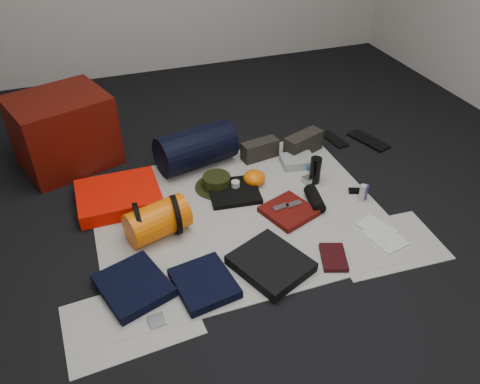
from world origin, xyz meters
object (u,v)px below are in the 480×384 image
object	(u,v)px
sleeping_pad	(119,196)
water_bottle	(315,170)
navy_duffel	(196,148)
paperback_book	(333,257)
red_cabinet	(64,131)
stuff_sack	(158,220)
compact_camera	(310,179)

from	to	relation	value
sleeping_pad	water_bottle	xyz separation A→B (m)	(1.18, -0.19, 0.04)
navy_duffel	paperback_book	world-z (taller)	navy_duffel
red_cabinet	paperback_book	size ratio (longest dim) A/B	2.98
sleeping_pad	stuff_sack	distance (m)	0.40
stuff_sack	compact_camera	distance (m)	1.01
compact_camera	paperback_book	xyz separation A→B (m)	(-0.19, -0.65, -0.01)
navy_duffel	compact_camera	xyz separation A→B (m)	(0.62, -0.42, -0.11)
water_bottle	compact_camera	world-z (taller)	water_bottle
compact_camera	paperback_book	bearing A→B (deg)	-119.20
navy_duffel	water_bottle	world-z (taller)	navy_duffel
red_cabinet	navy_duffel	distance (m)	0.85
navy_duffel	water_bottle	xyz separation A→B (m)	(0.64, -0.43, -0.04)
navy_duffel	paperback_book	size ratio (longest dim) A/B	2.62
red_cabinet	stuff_sack	xyz separation A→B (m)	(0.41, -0.91, -0.13)
water_bottle	compact_camera	size ratio (longest dim) A/B	1.75
water_bottle	paperback_book	distance (m)	0.68
water_bottle	sleeping_pad	bearing A→B (deg)	170.63
red_cabinet	navy_duffel	size ratio (longest dim) A/B	1.14
stuff_sack	navy_duffel	xyz separation A→B (m)	(0.37, 0.59, 0.03)
sleeping_pad	navy_duffel	bearing A→B (deg)	23.79
sleeping_pad	paperback_book	xyz separation A→B (m)	(0.96, -0.84, -0.03)
red_cabinet	water_bottle	world-z (taller)	red_cabinet
red_cabinet	sleeping_pad	distance (m)	0.63
sleeping_pad	compact_camera	distance (m)	1.17
compact_camera	navy_duffel	bearing A→B (deg)	132.80
red_cabinet	paperback_book	distance (m)	1.86
stuff_sack	sleeping_pad	bearing A→B (deg)	114.77
navy_duffel	paperback_book	distance (m)	1.16
navy_duffel	red_cabinet	bearing A→B (deg)	144.97
stuff_sack	water_bottle	size ratio (longest dim) A/B	1.89
red_cabinet	paperback_book	world-z (taller)	red_cabinet
sleeping_pad	navy_duffel	xyz separation A→B (m)	(0.54, 0.24, 0.09)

